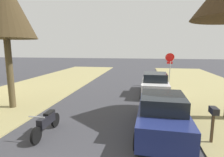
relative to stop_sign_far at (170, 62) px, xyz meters
The scene contains 6 objects.
stop_sign_far is the anchor object (origin of this frame).
street_tree_left_mid_a 12.70m from the stop_sign_far, 140.76° to the right, with size 3.14×3.14×7.20m.
parked_sedan_navy 9.60m from the stop_sign_far, 99.04° to the right, with size 2.08×4.46×1.57m.
parked_sedan_white 3.68m from the stop_sign_far, 114.36° to the right, with size 2.08×4.46×1.57m.
parked_motorcycle 12.07m from the stop_sign_far, 119.69° to the right, with size 0.60×2.05×0.97m.
curbside_mailbox 10.12m from the stop_sign_far, 89.06° to the right, with size 0.22×0.44×1.27m.
Camera 1 is at (1.60, -1.46, 3.32)m, focal length 29.25 mm.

